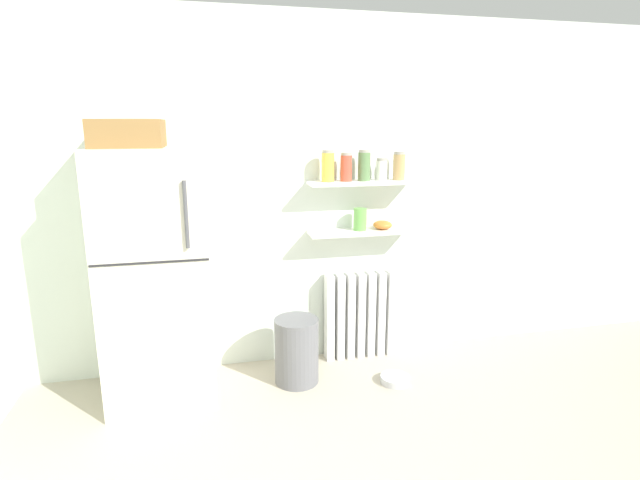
# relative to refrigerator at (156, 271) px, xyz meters

# --- Properties ---
(ground_plane) EXTENTS (7.04, 7.04, 0.00)m
(ground_plane) POSITION_rel_refrigerator_xyz_m (1.22, -1.18, -0.88)
(ground_plane) COLOR #B2A893
(back_wall) EXTENTS (7.04, 0.10, 2.60)m
(back_wall) POSITION_rel_refrigerator_xyz_m (1.22, 0.37, 0.42)
(back_wall) COLOR silver
(back_wall) RESTS_ON ground_plane
(refrigerator) EXTENTS (0.69, 0.67, 1.85)m
(refrigerator) POSITION_rel_refrigerator_xyz_m (0.00, 0.00, 0.00)
(refrigerator) COLOR silver
(refrigerator) RESTS_ON ground_plane
(radiator) EXTENTS (0.56, 0.12, 0.69)m
(radiator) POSITION_rel_refrigerator_xyz_m (1.48, 0.24, -0.53)
(radiator) COLOR white
(radiator) RESTS_ON ground_plane
(wall_shelf_lower) EXTENTS (0.82, 0.22, 0.02)m
(wall_shelf_lower) POSITION_rel_refrigerator_xyz_m (1.48, 0.21, 0.15)
(wall_shelf_lower) COLOR white
(wall_shelf_upper) EXTENTS (0.82, 0.22, 0.02)m
(wall_shelf_upper) POSITION_rel_refrigerator_xyz_m (1.48, 0.21, 0.52)
(wall_shelf_upper) COLOR white
(storage_jar_0) EXTENTS (0.09, 0.09, 0.23)m
(storage_jar_0) POSITION_rel_refrigerator_xyz_m (1.21, 0.21, 0.65)
(storage_jar_0) COLOR yellow
(storage_jar_0) RESTS_ON wall_shelf_upper
(storage_jar_1) EXTENTS (0.08, 0.08, 0.21)m
(storage_jar_1) POSITION_rel_refrigerator_xyz_m (1.35, 0.21, 0.64)
(storage_jar_1) COLOR #C64C38
(storage_jar_1) RESTS_ON wall_shelf_upper
(storage_jar_2) EXTENTS (0.09, 0.09, 0.23)m
(storage_jar_2) POSITION_rel_refrigerator_xyz_m (1.48, 0.21, 0.65)
(storage_jar_2) COLOR #5B7F4C
(storage_jar_2) RESTS_ON wall_shelf_upper
(storage_jar_3) EXTENTS (0.08, 0.08, 0.16)m
(storage_jar_3) POSITION_rel_refrigerator_xyz_m (1.62, 0.21, 0.61)
(storage_jar_3) COLOR silver
(storage_jar_3) RESTS_ON wall_shelf_upper
(storage_jar_4) EXTENTS (0.09, 0.09, 0.21)m
(storage_jar_4) POSITION_rel_refrigerator_xyz_m (1.76, 0.21, 0.64)
(storage_jar_4) COLOR tan
(storage_jar_4) RESTS_ON wall_shelf_upper
(vase) EXTENTS (0.10, 0.10, 0.17)m
(vase) POSITION_rel_refrigerator_xyz_m (1.46, 0.21, 0.25)
(vase) COLOR #66A84C
(vase) RESTS_ON wall_shelf_lower
(shelf_bowl) EXTENTS (0.15, 0.15, 0.07)m
(shelf_bowl) POSITION_rel_refrigerator_xyz_m (1.64, 0.21, 0.20)
(shelf_bowl) COLOR orange
(shelf_bowl) RESTS_ON wall_shelf_lower
(trash_bin) EXTENTS (0.31, 0.31, 0.48)m
(trash_bin) POSITION_rel_refrigerator_xyz_m (0.92, -0.05, -0.64)
(trash_bin) COLOR slate
(trash_bin) RESTS_ON ground_plane
(pet_food_bowl) EXTENTS (0.21, 0.21, 0.05)m
(pet_food_bowl) POSITION_rel_refrigerator_xyz_m (1.60, -0.24, -0.85)
(pet_food_bowl) COLOR #B7B7BC
(pet_food_bowl) RESTS_ON ground_plane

